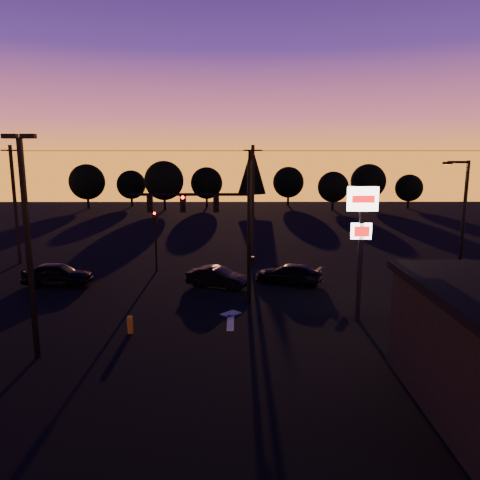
% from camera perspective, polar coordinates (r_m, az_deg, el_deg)
% --- Properties ---
extents(ground, '(120.00, 120.00, 0.00)m').
position_cam_1_polar(ground, '(22.95, -2.48, -10.96)').
color(ground, black).
rests_on(ground, ground).
extents(lane_arrow, '(1.20, 3.10, 0.01)m').
position_cam_1_polar(lane_arrow, '(24.49, -1.15, -9.51)').
color(lane_arrow, beige).
rests_on(lane_arrow, ground).
extents(traffic_signal_mast, '(6.79, 0.52, 8.58)m').
position_cam_1_polar(traffic_signal_mast, '(25.58, -2.45, 2.75)').
color(traffic_signal_mast, black).
rests_on(traffic_signal_mast, ground).
extents(secondary_signal, '(0.30, 0.31, 4.35)m').
position_cam_1_polar(secondary_signal, '(33.80, -10.28, 0.95)').
color(secondary_signal, black).
rests_on(secondary_signal, ground).
extents(parking_lot_light, '(1.25, 0.30, 9.14)m').
position_cam_1_polar(parking_lot_light, '(20.40, -24.51, 0.73)').
color(parking_lot_light, black).
rests_on(parking_lot_light, ground).
extents(pylon_sign, '(1.50, 0.28, 6.80)m').
position_cam_1_polar(pylon_sign, '(23.89, 14.59, 1.80)').
color(pylon_sign, black).
rests_on(pylon_sign, ground).
extents(streetlight, '(1.55, 0.35, 8.00)m').
position_cam_1_polar(streetlight, '(30.09, 25.41, 1.92)').
color(streetlight, black).
rests_on(streetlight, ground).
extents(utility_pole_0, '(1.40, 0.26, 9.00)m').
position_cam_1_polar(utility_pole_0, '(39.34, -25.74, 3.96)').
color(utility_pole_0, black).
rests_on(utility_pole_0, ground).
extents(utility_pole_1, '(1.40, 0.26, 9.00)m').
position_cam_1_polar(utility_pole_1, '(35.55, 1.55, 4.41)').
color(utility_pole_1, black).
rests_on(utility_pole_1, ground).
extents(power_wires, '(36.00, 1.22, 0.07)m').
position_cam_1_polar(power_wires, '(35.35, 1.58, 10.82)').
color(power_wires, black).
rests_on(power_wires, ground).
extents(bollard, '(0.28, 0.28, 0.83)m').
position_cam_1_polar(bollard, '(23.06, -13.24, -10.03)').
color(bollard, orange).
rests_on(bollard, ground).
extents(tree_0, '(5.36, 5.36, 6.74)m').
position_cam_1_polar(tree_0, '(75.03, -18.15, 6.74)').
color(tree_0, black).
rests_on(tree_0, ground).
extents(tree_1, '(4.54, 4.54, 5.71)m').
position_cam_1_polar(tree_1, '(76.38, -13.12, 6.58)').
color(tree_1, black).
rests_on(tree_1, ground).
extents(tree_2, '(5.77, 5.78, 7.26)m').
position_cam_1_polar(tree_2, '(70.29, -9.24, 7.16)').
color(tree_2, black).
rests_on(tree_2, ground).
extents(tree_3, '(4.95, 4.95, 6.22)m').
position_cam_1_polar(tree_3, '(73.64, -4.10, 6.93)').
color(tree_3, black).
rests_on(tree_3, ground).
extents(tree_4, '(4.18, 4.18, 9.50)m').
position_cam_1_polar(tree_4, '(70.40, 1.47, 8.57)').
color(tree_4, black).
rests_on(tree_4, ground).
extents(tree_5, '(4.95, 4.95, 6.22)m').
position_cam_1_polar(tree_5, '(75.91, 5.92, 7.01)').
color(tree_5, black).
rests_on(tree_5, ground).
extents(tree_6, '(4.54, 4.54, 5.71)m').
position_cam_1_polar(tree_6, '(70.93, 11.29, 6.36)').
color(tree_6, black).
rests_on(tree_6, ground).
extents(tree_7, '(5.36, 5.36, 6.74)m').
position_cam_1_polar(tree_7, '(75.20, 15.37, 6.90)').
color(tree_7, black).
rests_on(tree_7, ground).
extents(tree_8, '(4.12, 4.12, 5.19)m').
position_cam_1_polar(tree_8, '(76.15, 19.91, 5.98)').
color(tree_8, black).
rests_on(tree_8, ground).
extents(car_left, '(4.47, 2.00, 1.49)m').
position_cam_1_polar(car_left, '(32.27, -21.33, -3.91)').
color(car_left, black).
rests_on(car_left, ground).
extents(car_mid, '(4.12, 2.65, 1.28)m').
position_cam_1_polar(car_mid, '(29.81, -2.79, -4.55)').
color(car_mid, black).
rests_on(car_mid, ground).
extents(car_right, '(4.75, 3.48, 1.28)m').
position_cam_1_polar(car_right, '(30.73, 5.93, -4.14)').
color(car_right, black).
rests_on(car_right, ground).
extents(suv_parked, '(3.40, 5.67, 1.47)m').
position_cam_1_polar(suv_parked, '(22.27, 24.41, -10.59)').
color(suv_parked, black).
rests_on(suv_parked, ground).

